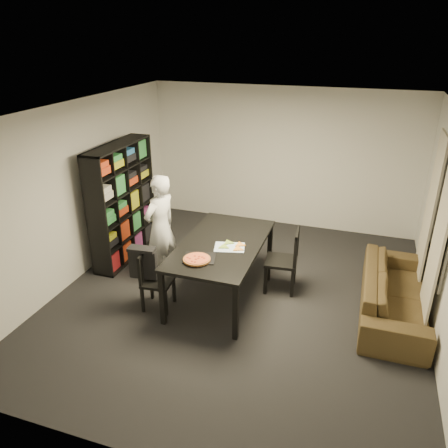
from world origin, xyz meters
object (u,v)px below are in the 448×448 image
(chair_left, at_px, (152,276))
(chair_right, at_px, (288,256))
(dining_table, at_px, (222,248))
(bookshelf, at_px, (122,202))
(baking_tray, at_px, (200,258))
(pepperoni_pizza, at_px, (197,259))
(sofa, at_px, (394,293))
(person, at_px, (160,228))

(chair_left, height_order, chair_right, chair_right)
(dining_table, relative_size, chair_left, 2.36)
(chair_right, bearing_deg, dining_table, -70.65)
(bookshelf, xyz_separation_m, chair_right, (2.75, -0.21, -0.41))
(chair_left, bearing_deg, baking_tray, -87.50)
(pepperoni_pizza, relative_size, sofa, 0.17)
(chair_left, height_order, pepperoni_pizza, pepperoni_pizza)
(sofa, bearing_deg, baking_tray, 107.73)
(baking_tray, distance_m, sofa, 2.62)
(chair_right, bearing_deg, chair_left, -64.16)
(person, xyz_separation_m, pepperoni_pizza, (0.88, -0.77, 0.02))
(person, xyz_separation_m, baking_tray, (0.89, -0.69, 0.00))
(baking_tray, bearing_deg, pepperoni_pizza, -95.66)
(pepperoni_pizza, bearing_deg, person, 139.04)
(bookshelf, height_order, chair_left, bookshelf)
(dining_table, bearing_deg, person, 169.91)
(dining_table, distance_m, sofa, 2.38)
(chair_left, relative_size, pepperoni_pizza, 2.35)
(bookshelf, height_order, pepperoni_pizza, bookshelf)
(chair_left, height_order, baking_tray, chair_left)
(dining_table, bearing_deg, bookshelf, 162.31)
(person, bearing_deg, sofa, 109.30)
(chair_left, xyz_separation_m, pepperoni_pizza, (0.65, 0.02, 0.37))
(person, relative_size, sofa, 0.78)
(chair_right, bearing_deg, baking_tray, -52.80)
(bookshelf, height_order, sofa, bookshelf)
(bookshelf, relative_size, baking_tray, 4.75)
(chair_left, relative_size, chair_right, 0.86)
(bookshelf, xyz_separation_m, sofa, (4.21, -0.33, -0.65))
(bookshelf, xyz_separation_m, dining_table, (1.89, -0.60, -0.21))
(person, height_order, pepperoni_pizza, person)
(bookshelf, relative_size, person, 1.17)
(chair_right, bearing_deg, sofa, 79.78)
(dining_table, height_order, baking_tray, baking_tray)
(dining_table, xyz_separation_m, sofa, (2.32, 0.27, -0.43))
(chair_right, bearing_deg, bookshelf, -99.66)
(chair_right, relative_size, pepperoni_pizza, 2.73)
(bookshelf, bearing_deg, baking_tray, -32.30)
(baking_tray, xyz_separation_m, sofa, (2.45, 0.78, -0.51))
(chair_left, distance_m, sofa, 3.23)
(bookshelf, xyz_separation_m, baking_tray, (1.76, -1.11, -0.14))
(dining_table, xyz_separation_m, chair_right, (0.86, 0.40, -0.19))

